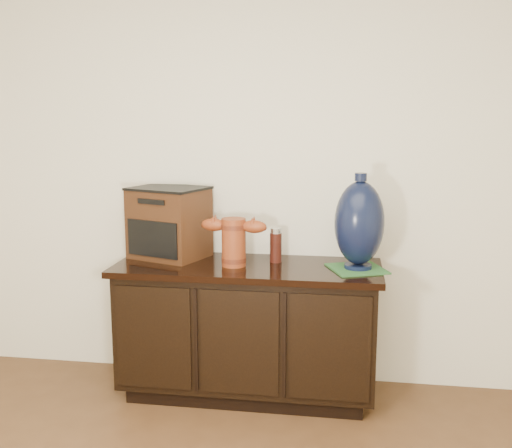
% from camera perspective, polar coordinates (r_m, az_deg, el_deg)
% --- Properties ---
extents(room, '(5.00, 5.00, 5.00)m').
position_cam_1_polar(room, '(1.10, -20.67, -4.23)').
color(room, '#52341C').
rests_on(room, ground).
extents(sideboard, '(1.46, 0.56, 0.75)m').
position_cam_1_polar(sideboard, '(3.41, -0.80, -9.93)').
color(sideboard, black).
rests_on(sideboard, ground).
extents(terracotta_vessel, '(0.37, 0.15, 0.26)m').
position_cam_1_polar(terracotta_vessel, '(3.25, -2.14, -1.46)').
color(terracotta_vessel, '#943E1B').
rests_on(terracotta_vessel, sideboard).
extents(tv_radio, '(0.49, 0.44, 0.41)m').
position_cam_1_polar(tv_radio, '(3.48, -8.27, 0.15)').
color(tv_radio, '#3B1F0E').
rests_on(tv_radio, sideboard).
extents(green_mat, '(0.35, 0.35, 0.01)m').
position_cam_1_polar(green_mat, '(3.24, 9.59, -4.22)').
color(green_mat, '#2C622E').
rests_on(green_mat, sideboard).
extents(lamp_base, '(0.34, 0.34, 0.51)m').
position_cam_1_polar(lamp_base, '(3.19, 9.81, 0.04)').
color(lamp_base, black).
rests_on(lamp_base, green_mat).
extents(spray_can, '(0.07, 0.07, 0.19)m').
position_cam_1_polar(spray_can, '(3.34, 1.89, -2.06)').
color(spray_can, '#52170E').
rests_on(spray_can, sideboard).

